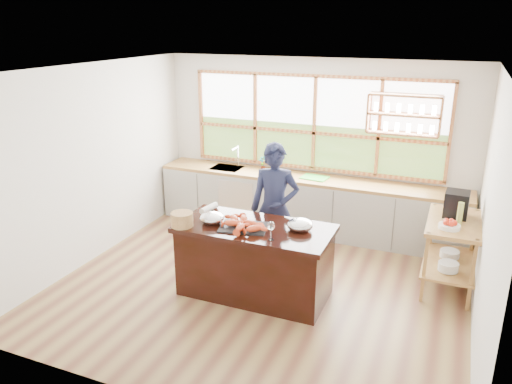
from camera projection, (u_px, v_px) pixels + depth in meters
The scene contains 18 objects.
ground_plane at pixel (261, 286), 6.39m from camera, with size 5.00×5.00×0.00m, color olive.
room_shell at pixel (278, 144), 6.27m from camera, with size 5.02×4.52×2.71m.
back_counter at pixel (305, 204), 7.95m from camera, with size 4.90×0.63×0.90m.
right_shelf_unit at pixel (451, 243), 6.18m from camera, with size 0.62×1.10×0.90m.
island at pixel (255, 260), 6.07m from camera, with size 1.85×0.90×0.90m.
cook at pixel (275, 209), 6.54m from camera, with size 0.64×0.42×1.76m, color #161A33.
potted_plant at pixel (263, 163), 8.09m from camera, with size 0.13×0.09×0.25m, color slate.
cutting_board at pixel (315, 178), 7.75m from camera, with size 0.40×0.30×0.01m, color green.
espresso_machine at pixel (457, 204), 6.19m from camera, with size 0.28×0.30×0.32m, color black.
wine_bottle at pixel (460, 213), 5.95m from camera, with size 0.07×0.07×0.28m, color #A0AD4B.
fruit_bowl at pixel (450, 225), 5.86m from camera, with size 0.25×0.25×0.11m.
slate_board at pixel (244, 227), 5.88m from camera, with size 0.55×0.40×0.02m, color black.
lobster_pile at pixel (243, 224), 5.86m from camera, with size 0.55×0.48×0.08m.
mixing_bowl_left at pixel (212, 218), 6.01m from camera, with size 0.30×0.30×0.14m, color silver.
mixing_bowl_right at pixel (300, 225), 5.81m from camera, with size 0.30×0.30×0.15m, color silver.
wine_glass at pixel (271, 227), 5.51m from camera, with size 0.08×0.08×0.22m.
wicker_basket at pixel (182, 219), 5.91m from camera, with size 0.27×0.27×0.17m, color #AA8053.
parchment_roll at pixel (209, 208), 6.39m from camera, with size 0.08×0.08×0.30m, color silver.
Camera 1 is at (2.11, -5.25, 3.21)m, focal length 35.00 mm.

